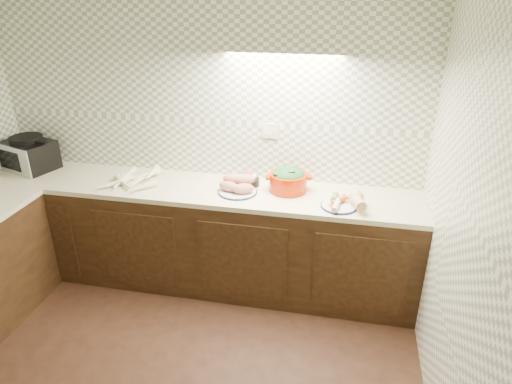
% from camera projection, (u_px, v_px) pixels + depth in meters
% --- Properties ---
extents(room, '(3.60, 3.60, 2.60)m').
position_uv_depth(room, '(82.00, 175.00, 2.07)').
color(room, black).
rests_on(room, ground).
extents(counter, '(3.60, 3.60, 0.90)m').
position_uv_depth(counter, '(74.00, 281.00, 3.30)').
color(counter, black).
rests_on(counter, ground).
extents(toaster_oven, '(0.50, 0.44, 0.30)m').
position_uv_depth(toaster_oven, '(29.00, 154.00, 4.00)').
color(toaster_oven, black).
rests_on(toaster_oven, counter).
extents(parsnip_pile, '(0.44, 0.38, 0.08)m').
position_uv_depth(parsnip_pile, '(134.00, 180.00, 3.75)').
color(parsnip_pile, '#F0EDBF').
rests_on(parsnip_pile, counter).
extents(sweet_potato_plate, '(0.31, 0.31, 0.14)m').
position_uv_depth(sweet_potato_plate, '(238.00, 186.00, 3.60)').
color(sweet_potato_plate, '#121A40').
rests_on(sweet_potato_plate, counter).
extents(onion_bowl, '(0.16, 0.16, 0.13)m').
position_uv_depth(onion_bowl, '(249.00, 180.00, 3.72)').
color(onion_bowl, black).
rests_on(onion_bowl, counter).
extents(dutch_oven, '(0.37, 0.35, 0.21)m').
position_uv_depth(dutch_oven, '(288.00, 179.00, 3.60)').
color(dutch_oven, '#B62300').
rests_on(dutch_oven, counter).
extents(veg_plate, '(0.34, 0.32, 0.13)m').
position_uv_depth(veg_plate, '(347.00, 201.00, 3.37)').
color(veg_plate, '#121A40').
rests_on(veg_plate, counter).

